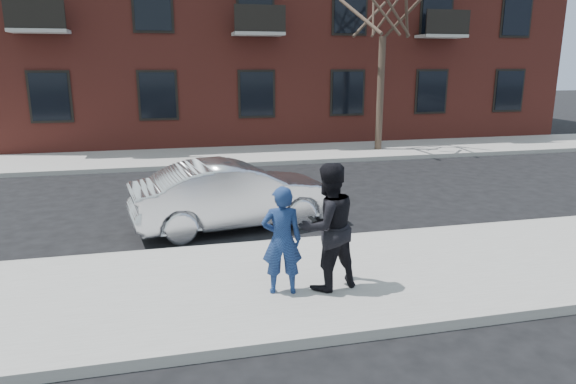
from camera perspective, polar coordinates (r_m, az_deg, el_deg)
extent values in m
plane|color=black|center=(8.82, 11.00, -8.69)|extent=(100.00, 100.00, 0.00)
cube|color=gray|center=(8.58, 11.71, -8.84)|extent=(50.00, 3.50, 0.15)
cube|color=#999691|center=(10.13, 7.43, -5.06)|extent=(50.00, 0.10, 0.15)
cube|color=gray|center=(19.23, -2.81, 4.19)|extent=(50.00, 3.50, 0.15)
cube|color=#999691|center=(17.49, -1.72, 3.21)|extent=(50.00, 0.10, 0.15)
cube|color=maroon|center=(26.09, -1.30, 19.87)|extent=(24.00, 10.00, 12.00)
cube|color=black|center=(20.74, -24.95, 9.56)|extent=(1.30, 0.06, 1.70)
cube|color=black|center=(21.64, 6.65, 10.89)|extent=(1.30, 0.06, 1.70)
cube|color=black|center=(25.26, 23.37, 10.30)|extent=(1.30, 0.06, 1.70)
cube|color=black|center=(20.81, -25.90, 18.34)|extent=(1.30, 0.06, 1.70)
cube|color=black|center=(21.70, 6.91, 19.35)|extent=(1.30, 0.06, 1.70)
cube|color=black|center=(25.31, 24.10, 17.52)|extent=(1.30, 0.06, 1.70)
cylinder|color=#382921|center=(20.06, 10.21, 10.66)|extent=(0.26, 0.26, 4.20)
imported|color=silver|center=(10.81, -5.91, -0.29)|extent=(4.46, 2.17, 1.41)
imported|color=navy|center=(7.30, -0.69, -5.38)|extent=(0.63, 0.47, 1.59)
cube|color=black|center=(7.35, -1.19, -0.75)|extent=(0.09, 0.14, 0.08)
imported|color=black|center=(7.43, 4.44, -3.86)|extent=(1.07, 0.92, 1.88)
cube|color=black|center=(7.48, 2.74, -3.02)|extent=(0.12, 0.15, 0.06)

